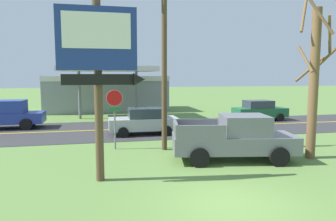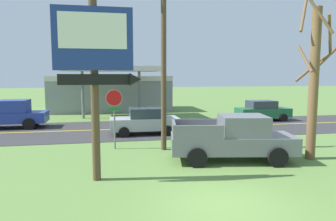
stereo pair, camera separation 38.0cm
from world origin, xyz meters
name	(u,v)px [view 1 (the left image)]	position (x,y,z in m)	size (l,w,h in m)	color
ground_plane	(227,203)	(0.00, 0.00, 0.00)	(180.00, 180.00, 0.00)	#5B7F3D
road_asphalt	(153,128)	(0.00, 13.00, 0.01)	(140.00, 8.00, 0.02)	#333335
road_centre_line	(153,128)	(0.00, 13.00, 0.02)	(126.00, 0.20, 0.01)	gold
motel_sign	(100,59)	(-3.48, 2.66, 4.18)	(2.88, 0.54, 6.18)	brown
stop_sign	(115,109)	(-2.82, 7.38, 2.03)	(0.80, 0.08, 2.95)	slate
utility_pole	(164,55)	(-0.45, 6.79, 4.60)	(1.84, 0.26, 8.63)	brown
bare_tree	(314,79)	(5.56, 3.87, 3.49)	(1.67, 1.69, 7.09)	brown
gas_station	(107,92)	(-2.79, 24.83, 1.94)	(12.00, 11.50, 4.40)	gray
pickup_grey_parked_on_lawn	(235,138)	(2.14, 4.24, 0.96)	(5.46, 2.90, 1.96)	slate
pickup_blue_on_road	(5,115)	(-9.91, 15.00, 0.96)	(5.20, 2.24, 1.96)	#233893
car_silver_near_lane	(144,121)	(-0.88, 11.00, 0.83)	(4.20, 2.00, 1.64)	#A8AAAF
car_green_far_lane	(259,110)	(9.12, 15.00, 0.83)	(4.20, 2.00, 1.64)	#1E6038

